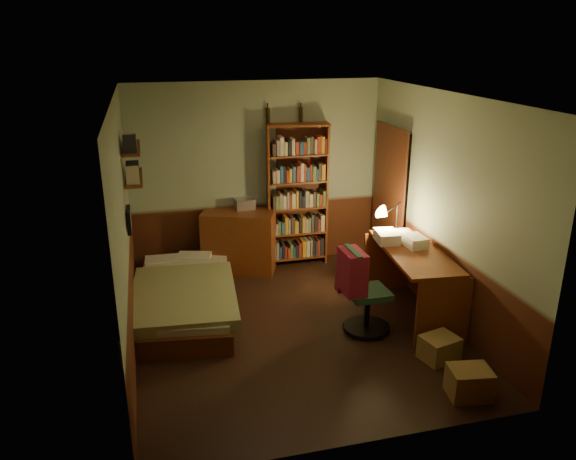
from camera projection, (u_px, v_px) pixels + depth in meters
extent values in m
cube|color=black|center=(293.00, 328.00, 6.45)|extent=(3.50, 4.00, 0.02)
cube|color=silver|center=(294.00, 95.00, 5.57)|extent=(3.50, 4.00, 0.02)
cube|color=gray|center=(257.00, 176.00, 7.84)|extent=(3.50, 0.02, 2.60)
cube|color=gray|center=(124.00, 234.00, 5.60)|extent=(0.02, 4.00, 2.60)
cube|color=gray|center=(442.00, 208.00, 6.42)|extent=(0.02, 4.00, 2.60)
cube|color=gray|center=(363.00, 303.00, 4.17)|extent=(3.50, 0.02, 2.60)
cube|color=black|center=(390.00, 202.00, 7.70)|extent=(0.06, 0.90, 2.00)
cube|color=#441E0F|center=(388.00, 202.00, 7.69)|extent=(0.02, 0.98, 2.08)
cube|color=#788F50|center=(182.00, 288.00, 6.70)|extent=(1.41, 2.25, 0.63)
cube|color=#612B12|center=(239.00, 242.00, 7.83)|extent=(1.09, 0.81, 0.87)
cube|color=#B2B2B7|center=(245.00, 204.00, 7.81)|extent=(0.28, 0.22, 0.14)
cube|color=#612B12|center=(297.00, 196.00, 7.92)|extent=(0.90, 0.38, 2.03)
cylinder|color=black|center=(268.00, 116.00, 7.55)|extent=(0.07, 0.07, 0.21)
cylinder|color=black|center=(301.00, 115.00, 7.66)|extent=(0.07, 0.07, 0.21)
cube|color=#612B12|center=(412.00, 283.00, 6.62)|extent=(0.78, 1.58, 0.82)
cube|color=silver|center=(387.00, 237.00, 6.72)|extent=(0.28, 0.36, 0.13)
cone|color=black|center=(397.00, 209.00, 6.94)|extent=(0.22, 0.22, 0.64)
cube|color=#265132|center=(368.00, 296.00, 6.24)|extent=(0.44, 0.39, 0.86)
cube|color=#A31E39|center=(359.00, 240.00, 6.03)|extent=(0.30, 0.44, 0.47)
cube|color=#612B12|center=(134.00, 178.00, 6.53)|extent=(0.20, 0.90, 0.03)
cube|color=#612B12|center=(131.00, 148.00, 6.41)|extent=(0.20, 0.90, 0.03)
cube|color=black|center=(129.00, 220.00, 6.17)|extent=(0.04, 0.32, 0.26)
cube|color=olive|center=(469.00, 383.00, 5.19)|extent=(0.42, 0.36, 0.28)
cube|color=olive|center=(439.00, 348.00, 5.78)|extent=(0.42, 0.37, 0.25)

